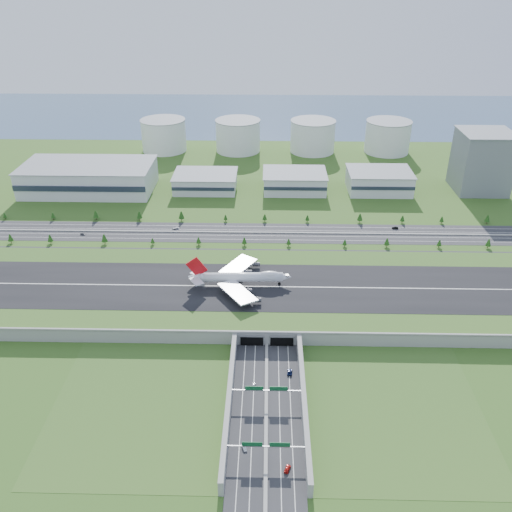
{
  "coord_description": "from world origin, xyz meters",
  "views": [
    {
      "loc": [
        -0.49,
        -296.81,
        192.46
      ],
      "look_at": [
        -8.11,
        35.0,
        11.53
      ],
      "focal_mm": 38.0,
      "sensor_mm": 36.0,
      "label": 1
    }
  ],
  "objects_px": {
    "office_tower": "(482,162)",
    "boeing_747": "(240,277)",
    "car_5": "(395,228)",
    "car_0": "(253,386)",
    "car_1": "(244,447)",
    "car_2": "(290,372)",
    "car_3": "(287,469)",
    "fuel_tank_a": "(164,135)",
    "car_4": "(83,234)",
    "car_7": "(175,228)"
  },
  "relations": [
    {
      "from": "office_tower",
      "to": "fuel_tank_a",
      "type": "distance_m",
      "value": 340.18
    },
    {
      "from": "car_7",
      "to": "office_tower",
      "type": "bearing_deg",
      "value": 96.72
    },
    {
      "from": "car_5",
      "to": "car_7",
      "type": "relative_size",
      "value": 0.91
    },
    {
      "from": "office_tower",
      "to": "car_5",
      "type": "distance_m",
      "value": 133.96
    },
    {
      "from": "car_3",
      "to": "office_tower",
      "type": "bearing_deg",
      "value": -99.56
    },
    {
      "from": "car_3",
      "to": "car_0",
      "type": "bearing_deg",
      "value": -52.31
    },
    {
      "from": "fuel_tank_a",
      "to": "car_5",
      "type": "relative_size",
      "value": 9.96
    },
    {
      "from": "car_2",
      "to": "car_1",
      "type": "bearing_deg",
      "value": 72.22
    },
    {
      "from": "car_0",
      "to": "car_3",
      "type": "xyz_separation_m",
      "value": [
        16.04,
        -51.43,
        -0.02
      ]
    },
    {
      "from": "car_2",
      "to": "car_3",
      "type": "relative_size",
      "value": 1.11
    },
    {
      "from": "boeing_747",
      "to": "car_4",
      "type": "xyz_separation_m",
      "value": [
        -130.38,
        86.25,
        -13.13
      ]
    },
    {
      "from": "boeing_747",
      "to": "car_0",
      "type": "xyz_separation_m",
      "value": [
        10.96,
        -86.8,
        -13.08
      ]
    },
    {
      "from": "car_5",
      "to": "car_0",
      "type": "bearing_deg",
      "value": -28.14
    },
    {
      "from": "office_tower",
      "to": "car_3",
      "type": "xyz_separation_m",
      "value": [
        -190.67,
        -331.23,
        -26.66
      ]
    },
    {
      "from": "office_tower",
      "to": "car_2",
      "type": "distance_m",
      "value": 328.92
    },
    {
      "from": "boeing_747",
      "to": "car_2",
      "type": "xyz_separation_m",
      "value": [
        30.01,
        -75.81,
        -13.05
      ]
    },
    {
      "from": "boeing_747",
      "to": "car_1",
      "type": "bearing_deg",
      "value": -88.42
    },
    {
      "from": "boeing_747",
      "to": "office_tower",
      "type": "bearing_deg",
      "value": 39.54
    },
    {
      "from": "fuel_tank_a",
      "to": "car_0",
      "type": "bearing_deg",
      "value": -73.99
    },
    {
      "from": "car_4",
      "to": "car_5",
      "type": "distance_m",
      "value": 252.8
    },
    {
      "from": "car_3",
      "to": "car_4",
      "type": "height_order",
      "value": "car_3"
    },
    {
      "from": "office_tower",
      "to": "car_4",
      "type": "xyz_separation_m",
      "value": [
        -348.05,
        -106.75,
        -26.7
      ]
    },
    {
      "from": "boeing_747",
      "to": "car_5",
      "type": "distance_m",
      "value": 160.23
    },
    {
      "from": "office_tower",
      "to": "fuel_tank_a",
      "type": "height_order",
      "value": "office_tower"
    },
    {
      "from": "car_1",
      "to": "car_7",
      "type": "xyz_separation_m",
      "value": [
        -65.81,
        225.7,
        0.11
      ]
    },
    {
      "from": "car_5",
      "to": "car_7",
      "type": "height_order",
      "value": "car_5"
    },
    {
      "from": "car_4",
      "to": "car_7",
      "type": "distance_m",
      "value": 73.61
    },
    {
      "from": "car_0",
      "to": "car_4",
      "type": "distance_m",
      "value": 223.44
    },
    {
      "from": "boeing_747",
      "to": "car_0",
      "type": "relative_size",
      "value": 15.61
    },
    {
      "from": "car_1",
      "to": "car_2",
      "type": "relative_size",
      "value": 0.76
    },
    {
      "from": "car_2",
      "to": "car_4",
      "type": "height_order",
      "value": "car_2"
    },
    {
      "from": "office_tower",
      "to": "car_2",
      "type": "xyz_separation_m",
      "value": [
        -187.66,
        -268.82,
        -26.61
      ]
    },
    {
      "from": "car_7",
      "to": "car_2",
      "type": "bearing_deg",
      "value": 14.54
    },
    {
      "from": "car_0",
      "to": "car_1",
      "type": "distance_m",
      "value": 40.35
    },
    {
      "from": "car_3",
      "to": "car_5",
      "type": "height_order",
      "value": "car_5"
    },
    {
      "from": "car_2",
      "to": "car_5",
      "type": "relative_size",
      "value": 1.1
    },
    {
      "from": "car_0",
      "to": "car_7",
      "type": "xyz_separation_m",
      "value": [
        -68.78,
        185.47,
        0.06
      ]
    },
    {
      "from": "office_tower",
      "to": "car_3",
      "type": "bearing_deg",
      "value": -119.93
    },
    {
      "from": "fuel_tank_a",
      "to": "car_0",
      "type": "distance_m",
      "value": 411.07
    },
    {
      "from": "car_0",
      "to": "fuel_tank_a",
      "type": "bearing_deg",
      "value": 115.91
    },
    {
      "from": "boeing_747",
      "to": "car_7",
      "type": "bearing_deg",
      "value": 118.35
    },
    {
      "from": "office_tower",
      "to": "boeing_747",
      "type": "xyz_separation_m",
      "value": [
        -217.67,
        -193.0,
        -13.56
      ]
    },
    {
      "from": "office_tower",
      "to": "car_7",
      "type": "xyz_separation_m",
      "value": [
        -275.5,
        -94.34,
        -26.58
      ]
    },
    {
      "from": "car_0",
      "to": "car_5",
      "type": "xyz_separation_m",
      "value": [
        110.89,
        190.03,
        0.09
      ]
    },
    {
      "from": "fuel_tank_a",
      "to": "car_2",
      "type": "bearing_deg",
      "value": -70.98
    },
    {
      "from": "fuel_tank_a",
      "to": "car_4",
      "type": "height_order",
      "value": "fuel_tank_a"
    },
    {
      "from": "fuel_tank_a",
      "to": "boeing_747",
      "type": "distance_m",
      "value": 324.58
    },
    {
      "from": "car_7",
      "to": "car_0",
      "type": "bearing_deg",
      "value": 8.17
    },
    {
      "from": "car_0",
      "to": "car_5",
      "type": "relative_size",
      "value": 0.86
    },
    {
      "from": "boeing_747",
      "to": "car_3",
      "type": "xyz_separation_m",
      "value": [
        27.0,
        -138.23,
        -13.1
      ]
    }
  ]
}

